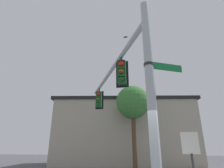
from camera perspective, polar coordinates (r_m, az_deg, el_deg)
signal_pole at (r=5.07m, az=12.19°, el=-2.36°), size 0.26×0.26×6.09m
mast_arm at (r=9.52m, az=-0.39°, el=4.09°), size 3.86×7.49×0.20m
traffic_light_nearest_pole at (r=7.65m, az=3.09°, el=3.72°), size 0.54×0.49×1.31m
traffic_light_mid_inner at (r=11.92m, az=-4.19°, el=-4.86°), size 0.54×0.49×1.31m
street_name_sign at (r=5.50m, az=14.38°, el=5.54°), size 1.14×0.66×0.22m
bird_flying at (r=12.42m, az=4.32°, el=14.61°), size 0.30×0.20×0.10m
storefront_building at (r=19.86m, az=3.87°, el=-15.08°), size 15.03×9.51×6.24m
tree_by_storefront at (r=15.52m, az=6.60°, el=-5.95°), size 2.83×2.83×6.70m
historical_marker at (r=7.36m, az=23.88°, el=-19.41°), size 0.60×0.08×2.13m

